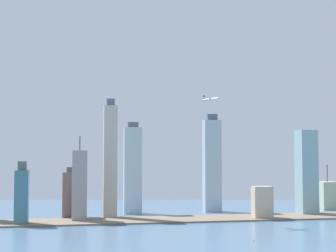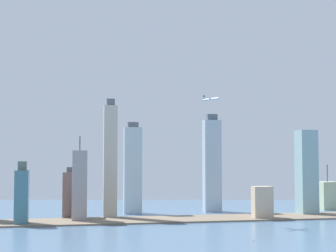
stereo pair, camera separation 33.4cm
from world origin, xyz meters
The scene contains 12 objects.
waterfront_pier centered at (0.00, 512.10, 1.06)m, with size 957.35×70.38×2.11m, color #756655.
skyscraper_0 centered at (159.44, 537.68, 61.65)m, with size 25.51×26.34×123.29m.
skyscraper_3 centered at (-168.70, 522.85, 46.29)m, with size 19.17×23.98×111.23m.
skyscraper_4 centered at (75.42, 499.51, 22.05)m, with size 26.29×16.06×44.11m.
skyscraper_7 centered at (-126.61, 547.90, 79.37)m, with size 18.49×13.67×164.59m.
skyscraper_8 centered at (-88.83, 601.29, 65.66)m, with size 26.32×16.86×136.16m.
skyscraper_9 centered at (-239.45, 498.60, 36.00)m, with size 16.49×22.17×78.65m.
skyscraper_10 centered at (226.19, 600.40, 22.20)m, with size 26.88×25.85×71.73m.
skyscraper_11 centered at (-177.80, 557.58, 32.98)m, with size 26.03×21.81×70.24m.
skyscraper_12 centered at (34.88, 604.13, 72.24)m, with size 26.22×18.01×150.36m.
channel_buoy_0 centered at (-0.63, 330.06, 0.76)m, with size 1.11×1.11×1.53m, color #E54C19.
airplane centered at (-2.83, 475.23, 158.83)m, with size 30.84×29.37×8.23m.
Camera 1 is at (-183.16, -159.02, 84.18)m, focal length 54.57 mm.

